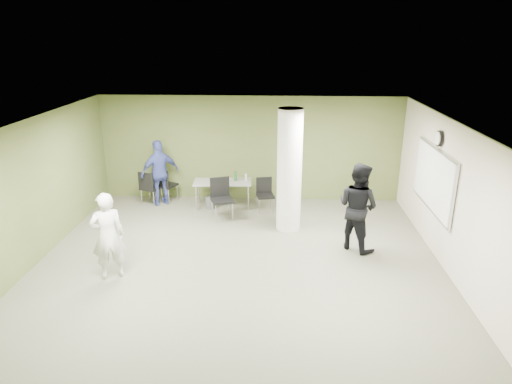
# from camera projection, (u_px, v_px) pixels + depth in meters

# --- Properties ---
(floor) EXTENTS (8.00, 8.00, 0.00)m
(floor) POSITION_uv_depth(u_px,v_px,m) (238.00, 268.00, 8.86)
(floor) COLOR #5A5847
(floor) RESTS_ON ground
(ceiling) EXTENTS (8.00, 8.00, 0.00)m
(ceiling) POSITION_uv_depth(u_px,v_px,m) (236.00, 126.00, 7.94)
(ceiling) COLOR white
(ceiling) RESTS_ON wall_back
(wall_back) EXTENTS (8.00, 2.80, 0.02)m
(wall_back) POSITION_uv_depth(u_px,v_px,m) (251.00, 149.00, 12.17)
(wall_back) COLOR #515B2B
(wall_back) RESTS_ON floor
(wall_left) EXTENTS (0.02, 8.00, 2.80)m
(wall_left) POSITION_uv_depth(u_px,v_px,m) (26.00, 197.00, 8.59)
(wall_left) COLOR #515B2B
(wall_left) RESTS_ON floor
(wall_right_cream) EXTENTS (0.02, 8.00, 2.80)m
(wall_right_cream) POSITION_uv_depth(u_px,v_px,m) (458.00, 205.00, 8.21)
(wall_right_cream) COLOR beige
(wall_right_cream) RESTS_ON floor
(column) EXTENTS (0.56, 0.56, 2.80)m
(column) POSITION_uv_depth(u_px,v_px,m) (289.00, 171.00, 10.24)
(column) COLOR silver
(column) RESTS_ON floor
(whiteboard) EXTENTS (0.05, 2.30, 1.30)m
(whiteboard) POSITION_uv_depth(u_px,v_px,m) (433.00, 179.00, 9.31)
(whiteboard) COLOR silver
(whiteboard) RESTS_ON wall_right_cream
(wall_clock) EXTENTS (0.06, 0.32, 0.32)m
(wall_clock) POSITION_uv_depth(u_px,v_px,m) (439.00, 138.00, 9.03)
(wall_clock) COLOR black
(wall_clock) RESTS_ON wall_right_cream
(folding_table) EXTENTS (1.52, 0.74, 0.95)m
(folding_table) POSITION_uv_depth(u_px,v_px,m) (223.00, 183.00, 11.79)
(folding_table) COLOR gray
(folding_table) RESTS_ON floor
(wastebasket) EXTENTS (0.27, 0.27, 0.31)m
(wastebasket) POSITION_uv_depth(u_px,v_px,m) (211.00, 202.00, 11.87)
(wastebasket) COLOR #4C4C4C
(wastebasket) RESTS_ON floor
(chair_back_left) EXTENTS (0.58, 0.58, 0.92)m
(chair_back_left) POSITION_uv_depth(u_px,v_px,m) (149.00, 185.00, 11.95)
(chair_back_left) COLOR black
(chair_back_left) RESTS_ON floor
(chair_back_right) EXTENTS (0.61, 0.61, 0.93)m
(chair_back_right) POSITION_uv_depth(u_px,v_px,m) (165.00, 183.00, 12.16)
(chair_back_right) COLOR black
(chair_back_right) RESTS_ON floor
(chair_table_left) EXTENTS (0.64, 0.64, 1.01)m
(chair_table_left) POSITION_uv_depth(u_px,v_px,m) (221.00, 195.00, 11.10)
(chair_table_left) COLOR black
(chair_table_left) RESTS_ON floor
(chair_table_right) EXTENTS (0.50, 0.50, 0.85)m
(chair_table_right) POSITION_uv_depth(u_px,v_px,m) (265.00, 192.00, 11.62)
(chair_table_right) COLOR black
(chair_table_right) RESTS_ON floor
(woman_white) EXTENTS (0.72, 0.63, 1.67)m
(woman_white) POSITION_uv_depth(u_px,v_px,m) (108.00, 236.00, 8.29)
(woman_white) COLOR silver
(woman_white) RESTS_ON floor
(man_black) EXTENTS (1.14, 1.14, 1.87)m
(man_black) POSITION_uv_depth(u_px,v_px,m) (358.00, 207.00, 9.41)
(man_black) COLOR black
(man_black) RESTS_ON floor
(man_blue) EXTENTS (1.08, 0.92, 1.74)m
(man_blue) POSITION_uv_depth(u_px,v_px,m) (160.00, 173.00, 11.89)
(man_blue) COLOR #3A4592
(man_blue) RESTS_ON floor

